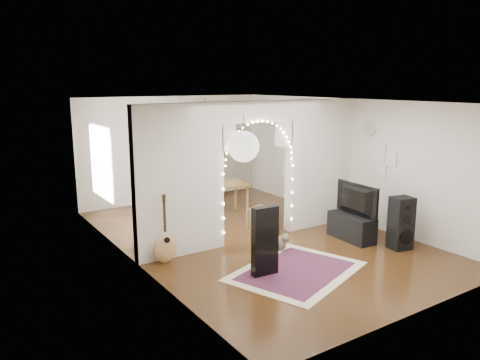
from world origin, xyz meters
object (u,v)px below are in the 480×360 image
acoustic_guitar (165,238)px  dining_chair_left (263,218)px  dining_chair_right (177,203)px  floor_speaker (401,223)px  media_console (351,227)px  bookcase (192,175)px  dining_table (221,187)px

acoustic_guitar → dining_chair_left: 2.59m
acoustic_guitar → dining_chair_right: acoustic_guitar is taller
acoustic_guitar → floor_speaker: size_ratio=1.04×
media_console → dining_chair_left: (-1.06, 1.49, -0.01)m
bookcase → dining_chair_left: size_ratio=2.69×
floor_speaker → dining_chair_right: 5.01m
acoustic_guitar → media_console: acoustic_guitar is taller
media_console → dining_chair_right: size_ratio=1.62×
bookcase → dining_table: 1.57m
acoustic_guitar → floor_speaker: acoustic_guitar is taller
dining_chair_left → dining_chair_right: dining_chair_right is taller
media_console → dining_table: (-1.27, 2.86, 0.43)m
acoustic_guitar → dining_table: 3.04m
media_console → bookcase: size_ratio=0.72×
dining_chair_left → dining_table: bearing=78.1°
acoustic_guitar → bookcase: size_ratio=0.74×
floor_speaker → media_console: 0.97m
dining_chair_left → dining_chair_right: size_ratio=0.84×
floor_speaker → dining_table: (-1.65, 3.72, 0.19)m
floor_speaker → bookcase: bearing=118.4°
dining_table → dining_chair_left: dining_table is taller
dining_chair_left → media_console: bearing=-75.4°
media_console → bookcase: bookcase is taller
acoustic_guitar → dining_chair_right: bearing=84.0°
floor_speaker → media_console: floor_speaker is taller
acoustic_guitar → bookcase: 4.26m
dining_table → acoustic_guitar: bearing=-131.6°
acoustic_guitar → dining_chair_right: size_ratio=1.66×
dining_chair_right → acoustic_guitar: bearing=-137.4°
media_console → dining_chair_right: (-2.08, 3.50, 0.03)m
acoustic_guitar → bookcase: bookcase is taller
dining_table → floor_speaker: bearing=-58.3°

